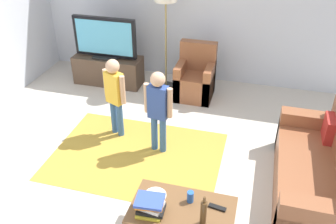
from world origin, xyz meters
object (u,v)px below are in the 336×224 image
(armchair, at_px, (195,79))
(tv_stand, at_px, (108,70))
(coffee_table, at_px, (182,213))
(plate, at_px, (155,195))
(couch, at_px, (321,175))
(bottle, at_px, (203,213))
(child_center, at_px, (158,106))
(soda_can, at_px, (190,197))
(book_stack, at_px, (150,206))
(tv, at_px, (105,38))
(child_near_tv, at_px, (115,91))
(tv_remote, at_px, (217,207))

(armchair, bearing_deg, tv_stand, 178.58)
(coffee_table, bearing_deg, plate, 161.55)
(couch, xyz_separation_m, bottle, (-1.14, -1.15, 0.27))
(couch, xyz_separation_m, armchair, (-1.84, 1.93, 0.01))
(tv_stand, relative_size, child_center, 1.04)
(tv_stand, height_order, armchair, armchair)
(tv_stand, bearing_deg, armchair, -1.42)
(couch, relative_size, soda_can, 15.00)
(coffee_table, relative_size, plate, 4.55)
(tv_stand, relative_size, armchair, 1.33)
(book_stack, bearing_deg, soda_can, 35.20)
(tv, distance_m, bottle, 3.86)
(child_near_tv, bearing_deg, tv, 117.90)
(tv_remote, bearing_deg, plate, -171.22)
(child_near_tv, relative_size, tv_remote, 6.77)
(child_near_tv, bearing_deg, soda_can, -46.45)
(tv_stand, distance_m, tv, 0.60)
(plate, bearing_deg, bottle, -22.94)
(coffee_table, relative_size, bottle, 3.04)
(book_stack, xyz_separation_m, tv_remote, (0.60, 0.22, -0.07))
(couch, bearing_deg, soda_can, -145.26)
(couch, bearing_deg, tv_stand, 150.12)
(tv_stand, bearing_deg, couch, -29.88)
(tv_stand, xyz_separation_m, coffee_table, (2.07, -3.00, 0.13))
(couch, distance_m, armchair, 2.66)
(tv, height_order, child_near_tv, tv)
(tv_stand, relative_size, book_stack, 4.14)
(child_near_tv, distance_m, child_center, 0.71)
(child_near_tv, bearing_deg, coffee_table, -49.80)
(child_near_tv, bearing_deg, armchair, 59.20)
(bottle, height_order, plate, bottle)
(couch, height_order, child_near_tv, child_near_tv)
(child_center, bearing_deg, armchair, 84.34)
(child_near_tv, xyz_separation_m, child_center, (0.68, -0.21, 0.00))
(tv_stand, height_order, plate, tv_stand)
(armchair, xyz_separation_m, child_near_tv, (-0.84, -1.40, 0.39))
(child_near_tv, bearing_deg, tv_stand, 117.55)
(bottle, xyz_separation_m, plate, (-0.52, 0.22, -0.13))
(couch, relative_size, coffee_table, 1.80)
(tv_stand, height_order, couch, couch)
(couch, xyz_separation_m, child_near_tv, (-2.67, 0.53, 0.40))
(child_center, bearing_deg, child_near_tv, 162.62)
(tv_stand, relative_size, bottle, 3.65)
(armchair, bearing_deg, tv_remote, -74.37)
(couch, bearing_deg, book_stack, -145.17)
(tv_stand, distance_m, soda_can, 3.58)
(coffee_table, distance_m, plate, 0.32)
(child_center, xyz_separation_m, bottle, (0.86, -1.46, -0.14))
(plate, bearing_deg, couch, 29.22)
(tv_stand, xyz_separation_m, couch, (3.43, -1.97, 0.05))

